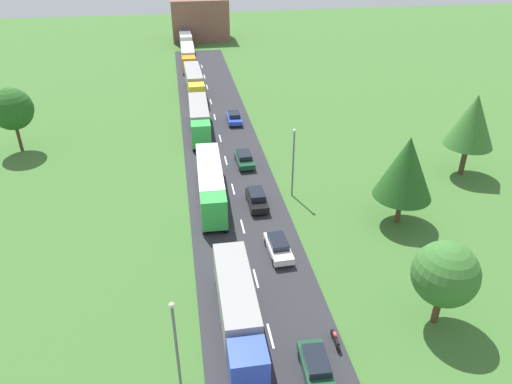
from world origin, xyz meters
TOP-DOWN VIEW (x-y plane):
  - road at (0.00, 24.50)m, footprint 10.00×140.00m
  - lane_marking_centre at (0.00, 21.87)m, footprint 0.16×122.77m
  - truck_lead at (-2.21, 11.78)m, footprint 2.56×12.12m
  - truck_second at (-2.54, 30.82)m, footprint 2.84×13.66m
  - truck_third at (-2.52, 49.00)m, footprint 2.76×12.68m
  - truck_fourth at (-2.30, 65.51)m, footprint 2.74×13.30m
  - truck_fifth at (-2.54, 82.16)m, footprint 2.63×12.33m
  - truck_sixth at (-2.49, 98.39)m, footprint 2.68×13.62m
  - car_lead at (2.30, 6.88)m, footprint 1.98×4.57m
  - car_second at (2.54, 20.29)m, footprint 1.95×4.46m
  - car_third at (2.01, 28.72)m, footprint 1.85×4.47m
  - car_fourth at (2.11, 38.28)m, footprint 1.98×4.40m
  - car_fifth at (2.60, 51.76)m, footprint 1.97×4.03m
  - motorcycle_courier at (4.38, 9.33)m, footprint 0.28×1.94m
  - lamppost_lead at (-6.53, 7.38)m, footprint 0.36×0.36m
  - lamppost_second at (6.11, 30.21)m, footprint 0.36×0.36m
  - tree_oak at (15.23, 23.52)m, footprint 5.55×5.55m
  - tree_birch at (26.71, 31.85)m, footprint 5.40×5.40m
  - tree_maple at (12.42, 10.31)m, footprint 4.78×4.78m
  - tree_pine at (-25.43, 46.99)m, footprint 5.18×5.18m
  - distant_building at (1.43, 105.76)m, footprint 13.02×8.81m

SIDE VIEW (x-z plane):
  - road at x=0.00m, z-range 0.00..0.06m
  - lane_marking_centre at x=0.00m, z-range 0.06..0.07m
  - motorcycle_courier at x=4.38m, z-range 0.09..1.00m
  - car_fourth at x=2.11m, z-range 0.09..1.57m
  - car_second at x=2.54m, z-range 0.09..1.58m
  - car_fifth at x=2.60m, z-range 0.09..1.59m
  - car_lead at x=2.30m, z-range 0.10..1.62m
  - car_third at x=2.01m, z-range 0.08..1.69m
  - truck_sixth at x=-2.49m, z-range 0.30..3.86m
  - truck_fifth at x=-2.54m, z-range 0.31..3.86m
  - truck_second at x=-2.54m, z-range 0.30..3.90m
  - truck_lead at x=-2.21m, z-range 0.33..3.98m
  - truck_third at x=-2.52m, z-range 0.34..4.04m
  - truck_fourth at x=-2.30m, z-range 0.32..4.11m
  - lamppost_lead at x=-6.53m, z-range 0.47..7.85m
  - lamppost_second at x=6.11m, z-range 0.47..8.21m
  - tree_maple at x=12.42m, z-range 1.04..7.93m
  - distant_building at x=1.43m, z-range 0.00..9.20m
  - tree_pine at x=-25.43m, z-range 1.50..9.71m
  - tree_oak at x=15.23m, z-range 1.47..10.56m
  - tree_birch at x=26.71m, z-range 1.80..11.43m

